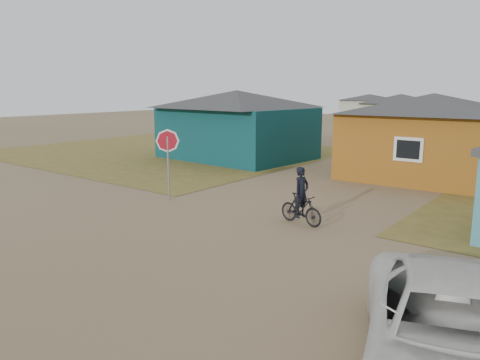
% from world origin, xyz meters
% --- Properties ---
extents(ground, '(120.00, 120.00, 0.00)m').
position_xyz_m(ground, '(0.00, 0.00, 0.00)').
color(ground, '#846B4C').
extents(grass_nw, '(20.00, 18.00, 0.00)m').
position_xyz_m(grass_nw, '(-14.00, 13.00, 0.01)').
color(grass_nw, olive).
rests_on(grass_nw, ground).
extents(house_teal, '(8.93, 7.08, 4.00)m').
position_xyz_m(house_teal, '(-8.50, 13.50, 2.05)').
color(house_teal, '#0A3438').
rests_on(house_teal, ground).
extents(house_yellow, '(7.72, 6.76, 3.90)m').
position_xyz_m(house_yellow, '(2.50, 14.00, 2.00)').
color(house_yellow, '#915716').
rests_on(house_yellow, ground).
extents(house_pale_west, '(7.04, 6.15, 3.60)m').
position_xyz_m(house_pale_west, '(-6.00, 34.00, 1.86)').
color(house_pale_west, '#AAB39A').
rests_on(house_pale_west, ground).
extents(house_pale_north, '(6.28, 5.81, 3.40)m').
position_xyz_m(house_pale_north, '(-14.00, 46.00, 1.75)').
color(house_pale_north, '#AAB39A').
rests_on(house_pale_north, ground).
extents(stop_sign, '(0.80, 0.40, 2.65)m').
position_xyz_m(stop_sign, '(-3.90, 3.58, 1.93)').
color(stop_sign, gray).
rests_on(stop_sign, ground).
extents(cyclist, '(1.63, 0.69, 1.79)m').
position_xyz_m(cyclist, '(1.70, 3.81, 0.65)').
color(cyclist, black).
rests_on(cyclist, ground).
extents(vehicle, '(4.18, 5.87, 1.49)m').
position_xyz_m(vehicle, '(7.48, -1.73, 0.74)').
color(vehicle, silver).
rests_on(vehicle, ground).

